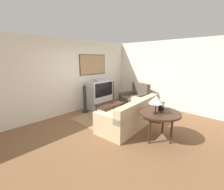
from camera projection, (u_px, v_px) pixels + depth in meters
ground_plane at (119, 125)px, 4.65m from camera, size 12.00×12.00×0.00m
wall_back at (78, 76)px, 5.76m from camera, size 12.00×0.10×2.70m
wall_right at (161, 75)px, 6.17m from camera, size 0.06×12.00×2.70m
area_rug at (109, 115)px, 5.44m from camera, size 2.32×1.49×0.01m
tv at (100, 94)px, 6.17m from camera, size 1.01×0.55×1.21m
couch at (130, 116)px, 4.55m from camera, size 2.24×1.09×0.86m
armchair at (135, 99)px, 6.47m from camera, size 1.13×1.11×0.96m
coffee_table at (110, 105)px, 5.31m from camera, size 0.98×0.56×0.45m
console_table at (160, 115)px, 3.72m from camera, size 1.01×1.01×0.73m
table_lamp at (156, 100)px, 3.55m from camera, size 0.35×0.35×0.43m
mantel_clock at (161, 106)px, 3.82m from camera, size 0.14×0.10×0.20m
remote at (112, 103)px, 5.37m from camera, size 0.11×0.16×0.02m
speaker_tower_left at (85, 100)px, 5.66m from camera, size 0.21×0.21×1.02m
speaker_tower_right at (112, 93)px, 6.72m from camera, size 0.21×0.21×1.02m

